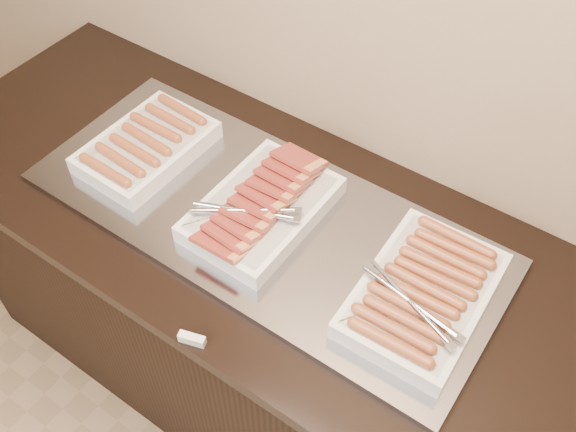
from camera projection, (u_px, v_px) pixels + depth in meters
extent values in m
cube|color=black|center=(275.00, 324.00, 1.94)|extent=(2.00, 0.70, 0.86)
cube|color=black|center=(272.00, 231.00, 1.60)|extent=(2.06, 0.76, 0.04)
cube|color=#9295A0|center=(262.00, 218.00, 1.59)|extent=(1.20, 0.50, 0.02)
cube|color=silver|center=(147.00, 147.00, 1.70)|extent=(0.24, 0.35, 0.05)
cylinder|color=#99512F|center=(105.00, 170.00, 1.60)|extent=(0.15, 0.03, 0.03)
cylinder|color=#99512F|center=(120.00, 160.00, 1.63)|extent=(0.16, 0.04, 0.03)
cylinder|color=#99512F|center=(135.00, 150.00, 1.65)|extent=(0.15, 0.03, 0.03)
cylinder|color=#99512F|center=(147.00, 139.00, 1.68)|extent=(0.16, 0.04, 0.03)
cylinder|color=#99512F|center=(155.00, 127.00, 1.71)|extent=(0.15, 0.03, 0.03)
cylinder|color=#99512F|center=(170.00, 119.00, 1.73)|extent=(0.15, 0.03, 0.03)
cylinder|color=#99512F|center=(182.00, 110.00, 1.75)|extent=(0.16, 0.04, 0.03)
cube|color=silver|center=(262.00, 209.00, 1.56)|extent=(0.25, 0.38, 0.05)
cube|color=brown|center=(222.00, 243.00, 1.46)|extent=(0.13, 0.09, 0.04)
cube|color=brown|center=(233.00, 233.00, 1.48)|extent=(0.13, 0.10, 0.04)
cube|color=brown|center=(242.00, 223.00, 1.49)|extent=(0.13, 0.10, 0.04)
cube|color=brown|center=(250.00, 213.00, 1.51)|extent=(0.13, 0.09, 0.04)
cube|color=brown|center=(259.00, 204.00, 1.52)|extent=(0.13, 0.09, 0.04)
cube|color=brown|center=(266.00, 194.00, 1.54)|extent=(0.13, 0.09, 0.04)
cube|color=brown|center=(276.00, 185.00, 1.55)|extent=(0.13, 0.10, 0.04)
cube|color=brown|center=(283.00, 176.00, 1.57)|extent=(0.13, 0.09, 0.04)
cube|color=brown|center=(292.00, 167.00, 1.59)|extent=(0.13, 0.09, 0.04)
cube|color=brown|center=(299.00, 159.00, 1.60)|extent=(0.13, 0.09, 0.04)
cube|color=silver|center=(423.00, 295.00, 1.40)|extent=(0.27, 0.39, 0.05)
cylinder|color=#99512F|center=(390.00, 343.00, 1.29)|extent=(0.17, 0.03, 0.03)
cylinder|color=#99512F|center=(393.00, 328.00, 1.31)|extent=(0.17, 0.03, 0.03)
cylinder|color=#99512F|center=(405.00, 319.00, 1.32)|extent=(0.17, 0.03, 0.03)
cylinder|color=#99512F|center=(408.00, 306.00, 1.34)|extent=(0.17, 0.03, 0.03)
cylinder|color=#99512F|center=(417.00, 296.00, 1.36)|extent=(0.17, 0.03, 0.03)
cylinder|color=#99512F|center=(425.00, 286.00, 1.38)|extent=(0.17, 0.03, 0.03)
cylinder|color=#99512F|center=(435.00, 278.00, 1.39)|extent=(0.17, 0.03, 0.03)
cylinder|color=#99512F|center=(440.00, 267.00, 1.41)|extent=(0.17, 0.04, 0.03)
cylinder|color=#99512F|center=(446.00, 257.00, 1.43)|extent=(0.17, 0.03, 0.03)
cylinder|color=#99512F|center=(454.00, 249.00, 1.44)|extent=(0.17, 0.04, 0.03)
cylinder|color=#99512F|center=(456.00, 238.00, 1.46)|extent=(0.17, 0.03, 0.03)
cube|color=silver|center=(192.00, 339.00, 1.37)|extent=(0.06, 0.03, 0.02)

